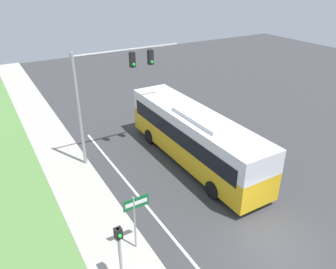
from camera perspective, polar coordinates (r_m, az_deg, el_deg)
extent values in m
plane|color=#38383A|center=(16.25, 17.78, -18.09)|extent=(80.00, 80.00, 0.00)
cube|color=gold|center=(20.78, 4.46, -1.85)|extent=(2.57, 11.83, 1.63)
cube|color=silver|center=(20.11, 4.61, 1.86)|extent=(2.57, 11.83, 1.34)
cube|color=black|center=(20.31, 4.56, 0.68)|extent=(2.61, 10.88, 1.01)
cube|color=silver|center=(19.14, 6.20, 3.03)|extent=(1.80, 4.14, 0.24)
cylinder|color=black|center=(23.31, -3.23, -0.34)|extent=(0.28, 1.02, 1.02)
cylinder|color=black|center=(24.41, 1.91, 1.00)|extent=(0.28, 1.02, 1.02)
cylinder|color=black|center=(18.05, 7.79, -9.53)|extent=(0.28, 1.02, 1.02)
cylinder|color=black|center=(19.45, 13.61, -7.16)|extent=(0.28, 1.02, 1.02)
cylinder|color=#939399|center=(20.02, -15.20, 3.64)|extent=(0.20, 0.20, 7.14)
cylinder|color=#939399|center=(20.08, -6.93, 14.43)|extent=(6.72, 0.14, 0.14)
cube|color=black|center=(20.31, -6.24, 12.81)|extent=(0.32, 0.28, 0.90)
sphere|color=#1ED838|center=(20.21, -5.98, 12.03)|extent=(0.18, 0.18, 0.18)
cube|color=black|center=(20.83, -3.08, 13.28)|extent=(0.32, 0.28, 0.90)
sphere|color=#1ED838|center=(20.73, -2.83, 12.52)|extent=(0.18, 0.18, 0.18)
cylinder|color=#939399|center=(13.40, -8.31, -20.27)|extent=(0.12, 0.12, 2.77)
cube|color=black|center=(12.57, -8.67, -16.64)|extent=(0.28, 0.24, 0.44)
sphere|color=#1ED838|center=(12.47, -8.39, -17.06)|extent=(0.14, 0.14, 0.14)
cylinder|color=#939399|center=(14.54, -5.79, -15.29)|extent=(0.08, 0.08, 2.84)
cube|color=#145B2D|center=(13.87, -5.56, -11.76)|extent=(1.17, 0.03, 0.54)
cube|color=white|center=(13.85, -5.52, -11.80)|extent=(0.99, 0.01, 0.19)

